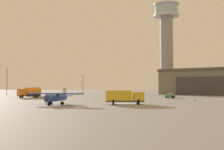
# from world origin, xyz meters

# --- Properties ---
(ground_plane) EXTENTS (400.00, 400.00, 0.00)m
(ground_plane) POSITION_xyz_m (0.00, 0.00, 0.00)
(ground_plane) COLOR gray
(control_tower) EXTENTS (11.74, 11.74, 45.43)m
(control_tower) POSITION_xyz_m (19.72, 73.01, 25.32)
(control_tower) COLOR gray
(control_tower) RESTS_ON ground_plane
(hangar) EXTENTS (39.47, 35.77, 10.21)m
(hangar) POSITION_xyz_m (33.20, 58.51, 5.12)
(hangar) COLOR #6B665B
(hangar) RESTS_ON ground_plane
(airplane_blue) EXTENTS (10.61, 8.28, 3.13)m
(airplane_blue) POSITION_xyz_m (-12.12, -3.87, 1.46)
(airplane_blue) COLOR #2847A8
(airplane_blue) RESTS_ON ground_plane
(truck_box_yellow) EXTENTS (7.26, 3.54, 2.62)m
(truck_box_yellow) POSITION_xyz_m (0.22, -2.31, 1.51)
(truck_box_yellow) COLOR #38383D
(truck_box_yellow) RESTS_ON ground_plane
(truck_fuel_tanker_black) EXTENTS (3.47, 6.36, 3.04)m
(truck_fuel_tanker_black) POSITION_xyz_m (-29.91, 36.75, 1.71)
(truck_fuel_tanker_black) COLOR #38383D
(truck_fuel_tanker_black) RESTS_ON ground_plane
(truck_fuel_tanker_orange) EXTENTS (6.59, 5.76, 3.01)m
(truck_fuel_tanker_orange) POSITION_xyz_m (-27.32, 25.25, 1.68)
(truck_fuel_tanker_orange) COLOR #38383D
(truck_fuel_tanker_orange) RESTS_ON ground_plane
(car_white) EXTENTS (2.51, 4.59, 1.37)m
(car_white) POSITION_xyz_m (-0.96, 34.30, 0.74)
(car_white) COLOR white
(car_white) RESTS_ON ground_plane
(car_green) EXTENTS (3.23, 4.68, 1.37)m
(car_green) POSITION_xyz_m (13.43, 25.95, 0.74)
(car_green) COLOR #287A42
(car_green) RESTS_ON ground_plane
(light_post_east) EXTENTS (0.44, 0.44, 10.09)m
(light_post_east) POSITION_xyz_m (-43.43, 46.48, 5.91)
(light_post_east) COLOR #38383D
(light_post_east) RESTS_ON ground_plane
(light_post_north) EXTENTS (0.44, 0.44, 8.01)m
(light_post_north) POSITION_xyz_m (-15.78, 51.88, 4.82)
(light_post_north) COLOR #38383D
(light_post_north) RESTS_ON ground_plane
(traffic_cone_near_left) EXTENTS (0.36, 0.36, 0.59)m
(traffic_cone_near_left) POSITION_xyz_m (1.46, 5.36, 0.29)
(traffic_cone_near_left) COLOR black
(traffic_cone_near_left) RESTS_ON ground_plane
(traffic_cone_near_right) EXTENTS (0.36, 0.36, 0.61)m
(traffic_cone_near_right) POSITION_xyz_m (16.34, 9.94, 0.30)
(traffic_cone_near_right) COLOR black
(traffic_cone_near_right) RESTS_ON ground_plane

